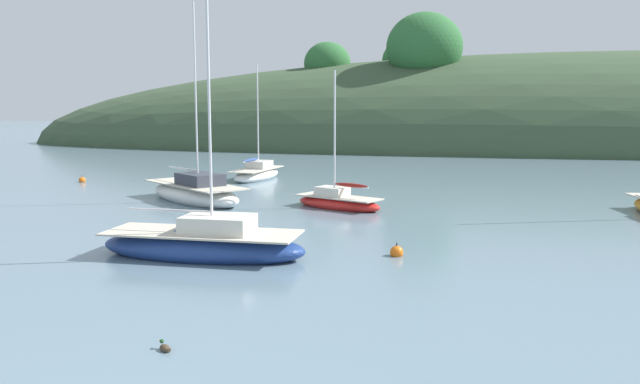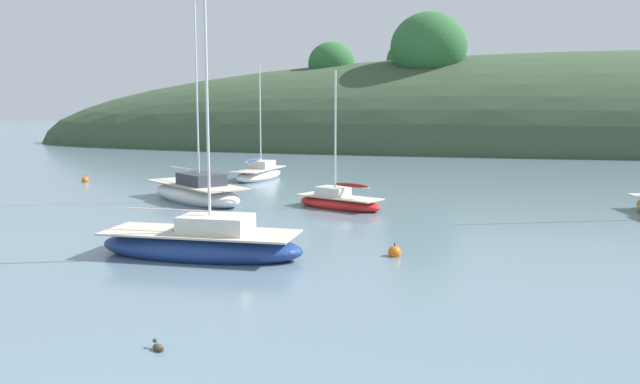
% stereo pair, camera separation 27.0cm
% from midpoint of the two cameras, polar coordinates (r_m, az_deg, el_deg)
% --- Properties ---
extents(far_shoreline_hill, '(150.00, 36.00, 27.01)m').
position_cam_midpoint_polar(far_shoreline_hill, '(82.60, 24.40, 3.72)').
color(far_shoreline_hill, '#384C33').
rests_on(far_shoreline_hill, ground).
extents(sailboat_yellow_far, '(2.76, 6.10, 7.98)m').
position_cam_midpoint_polar(sailboat_yellow_far, '(42.91, -5.94, 1.68)').
color(sailboat_yellow_far, white).
rests_on(sailboat_yellow_far, ground).
extents(sailboat_orange_cutter, '(4.91, 3.56, 6.78)m').
position_cam_midpoint_polar(sailboat_orange_cutter, '(30.34, 1.38, -0.87)').
color(sailboat_orange_cutter, red).
rests_on(sailboat_orange_cutter, ground).
extents(sailboat_blue_center, '(6.98, 2.52, 9.26)m').
position_cam_midpoint_polar(sailboat_blue_center, '(20.84, -10.90, -4.71)').
color(sailboat_blue_center, navy).
rests_on(sailboat_blue_center, ground).
extents(sailboat_navy_dinghy, '(7.48, 6.80, 10.35)m').
position_cam_midpoint_polar(sailboat_navy_dinghy, '(33.18, -11.54, -0.07)').
color(sailboat_navy_dinghy, white).
rests_on(sailboat_navy_dinghy, ground).
extents(mooring_buoy_channel, '(0.44, 0.44, 0.54)m').
position_cam_midpoint_polar(mooring_buoy_channel, '(43.90, -21.04, 1.01)').
color(mooring_buoy_channel, orange).
rests_on(mooring_buoy_channel, ground).
extents(mooring_buoy_inner, '(0.44, 0.44, 0.54)m').
position_cam_midpoint_polar(mooring_buoy_inner, '(20.79, 6.63, -5.48)').
color(mooring_buoy_inner, orange).
rests_on(mooring_buoy_inner, ground).
extents(duck_lone_left, '(0.38, 0.35, 0.24)m').
position_cam_midpoint_polar(duck_lone_left, '(13.34, -14.53, -13.61)').
color(duck_lone_left, '#473828').
rests_on(duck_lone_left, ground).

